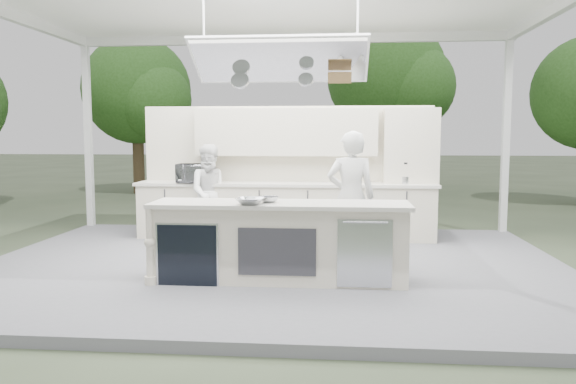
# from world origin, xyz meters

# --- Properties ---
(ground) EXTENTS (90.00, 90.00, 0.00)m
(ground) POSITION_xyz_m (0.00, 0.00, 0.00)
(ground) COLOR #49553A
(ground) RESTS_ON ground
(stage_deck) EXTENTS (8.00, 6.00, 0.12)m
(stage_deck) POSITION_xyz_m (0.00, 0.00, 0.06)
(stage_deck) COLOR slate
(stage_deck) RESTS_ON ground
(demo_island) EXTENTS (3.10, 0.79, 0.95)m
(demo_island) POSITION_xyz_m (0.18, -0.91, 0.60)
(demo_island) COLOR beige
(demo_island) RESTS_ON stage_deck
(back_counter) EXTENTS (5.08, 0.72, 0.95)m
(back_counter) POSITION_xyz_m (0.00, 1.90, 0.60)
(back_counter) COLOR beige
(back_counter) RESTS_ON stage_deck
(back_wall_unit) EXTENTS (5.05, 0.48, 2.25)m
(back_wall_unit) POSITION_xyz_m (0.44, 2.11, 1.57)
(back_wall_unit) COLOR beige
(back_wall_unit) RESTS_ON stage_deck
(tree_cluster) EXTENTS (19.55, 9.40, 5.85)m
(tree_cluster) POSITION_xyz_m (-0.16, 9.77, 3.29)
(tree_cluster) COLOR #4F3D27
(tree_cluster) RESTS_ON ground
(head_chef) EXTENTS (0.68, 0.47, 1.81)m
(head_chef) POSITION_xyz_m (1.07, 0.17, 1.03)
(head_chef) COLOR white
(head_chef) RESTS_ON stage_deck
(sous_chef) EXTENTS (0.91, 0.79, 1.61)m
(sous_chef) POSITION_xyz_m (-1.19, 1.55, 0.92)
(sous_chef) COLOR white
(sous_chef) RESTS_ON stage_deck
(toaster_oven) EXTENTS (0.58, 0.39, 0.32)m
(toaster_oven) POSITION_xyz_m (-1.51, 1.70, 1.23)
(toaster_oven) COLOR silver
(toaster_oven) RESTS_ON back_counter
(bowl_large) EXTENTS (0.38, 0.38, 0.08)m
(bowl_large) POSITION_xyz_m (-0.12, -1.15, 1.11)
(bowl_large) COLOR #AFB1B6
(bowl_large) RESTS_ON demo_island
(bowl_small) EXTENTS (0.29, 0.29, 0.07)m
(bowl_small) POSITION_xyz_m (0.07, -0.93, 1.11)
(bowl_small) COLOR #B6B8BD
(bowl_small) RESTS_ON demo_island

